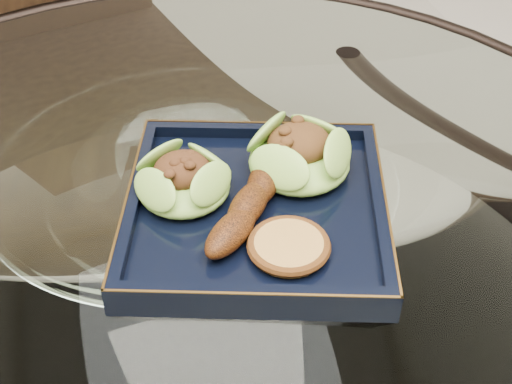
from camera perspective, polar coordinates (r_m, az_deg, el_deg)
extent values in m
cylinder|color=white|center=(0.79, -4.81, -1.30)|extent=(1.10, 1.10, 0.01)
torus|color=black|center=(0.79, -4.81, -1.30)|extent=(1.13, 1.13, 0.02)
cylinder|color=black|center=(1.30, 5.94, -3.88)|extent=(0.04, 0.04, 0.75)
cylinder|color=black|center=(1.26, -19.04, -8.17)|extent=(0.04, 0.04, 0.75)
cube|color=#301E10|center=(1.28, -12.09, -0.70)|extent=(0.50, 0.50, 0.04)
cube|color=#301E10|center=(1.29, -16.50, 13.00)|extent=(0.38, 0.12, 0.45)
cylinder|color=#301E10|center=(1.37, -1.27, -10.18)|extent=(0.03, 0.03, 0.44)
cylinder|color=#301E10|center=(1.55, -19.14, -5.65)|extent=(0.03, 0.03, 0.44)
cylinder|color=#301E10|center=(1.60, -7.13, -1.58)|extent=(0.03, 0.03, 0.44)
cube|color=black|center=(0.75, 0.00, -1.74)|extent=(0.34, 0.34, 0.02)
ellipsoid|color=#598E29|center=(0.75, -5.82, 0.78)|extent=(0.11, 0.11, 0.04)
ellipsoid|color=#60972C|center=(0.78, 3.49, 2.82)|extent=(0.15, 0.15, 0.04)
ellipsoid|color=#562509|center=(0.72, -0.62, -1.07)|extent=(0.12, 0.15, 0.03)
cylinder|color=gold|center=(0.69, 2.63, -4.42)|extent=(0.07, 0.07, 0.01)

